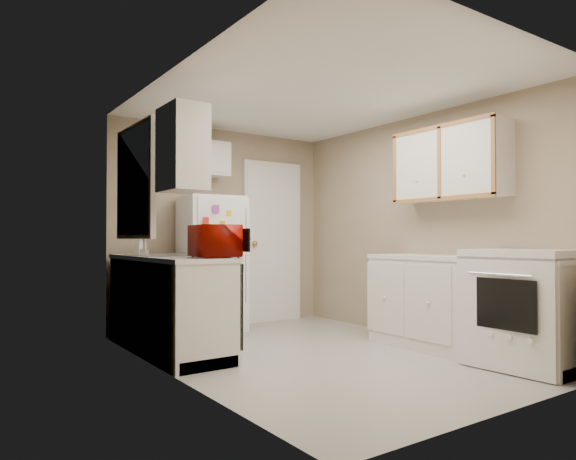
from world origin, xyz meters
TOP-DOWN VIEW (x-y plane):
  - floor at (0.00, 0.00)m, footprint 3.80×3.80m
  - ceiling at (0.00, 0.00)m, footprint 3.80×3.80m
  - wall_left at (-1.40, 0.00)m, footprint 3.80×3.80m
  - wall_right at (1.40, 0.00)m, footprint 3.80×3.80m
  - wall_back at (0.00, 1.90)m, footprint 2.80×2.80m
  - wall_front at (0.00, -1.90)m, footprint 2.80×2.80m
  - left_counter at (-1.10, 0.90)m, footprint 0.60×1.80m
  - dishwasher at (-0.81, 0.30)m, footprint 0.03×0.58m
  - sink at (-1.10, 1.05)m, footprint 0.54×0.74m
  - microwave at (-0.93, 0.25)m, footprint 0.54×0.35m
  - soap_bottle at (-1.15, 1.53)m, footprint 0.10×0.10m
  - window_blinds at (-1.36, 1.05)m, footprint 0.10×0.98m
  - upper_cabinet_left at (-1.25, 0.22)m, footprint 0.30×0.45m
  - refrigerator at (-0.36, 1.51)m, footprint 0.69×0.67m
  - cabinet_over_fridge at (-0.40, 1.75)m, footprint 0.70×0.30m
  - interior_door at (0.70, 1.86)m, footprint 0.86×0.06m
  - right_counter at (1.10, -0.80)m, footprint 0.60×2.00m
  - stove at (1.07, -1.36)m, footprint 0.70×0.85m
  - upper_cabinet_right at (1.25, -0.50)m, footprint 0.30×1.20m

SIDE VIEW (x-z plane):
  - floor at x=0.00m, z-range 0.00..0.00m
  - left_counter at x=-1.10m, z-range 0.00..0.90m
  - right_counter at x=1.10m, z-range 0.00..0.90m
  - dishwasher at x=-0.81m, z-range 0.13..0.85m
  - stove at x=1.07m, z-range 0.00..0.98m
  - refrigerator at x=-0.36m, z-range 0.00..1.54m
  - sink at x=-1.10m, z-range 0.78..0.94m
  - soap_bottle at x=-1.15m, z-range 0.91..1.09m
  - interior_door at x=0.70m, z-range -0.02..2.06m
  - microwave at x=-0.93m, z-range 0.88..1.22m
  - wall_left at x=-1.40m, z-range 1.20..1.20m
  - wall_right at x=1.40m, z-range 1.20..1.20m
  - wall_back at x=0.00m, z-range 1.20..1.20m
  - wall_front at x=0.00m, z-range 1.20..1.20m
  - window_blinds at x=-1.36m, z-range 1.06..2.14m
  - upper_cabinet_left at x=-1.25m, z-range 1.45..2.15m
  - upper_cabinet_right at x=1.25m, z-range 1.45..2.15m
  - cabinet_over_fridge at x=-0.40m, z-range 1.80..2.20m
  - ceiling at x=0.00m, z-range 2.40..2.40m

